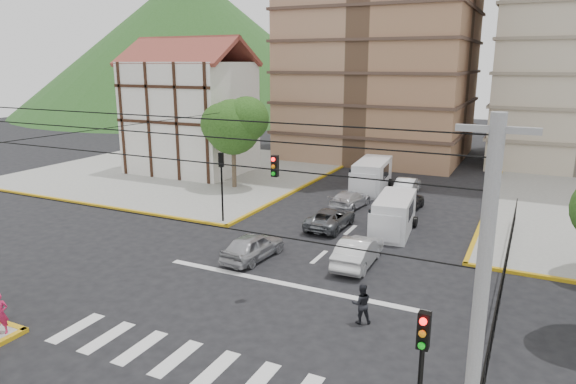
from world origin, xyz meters
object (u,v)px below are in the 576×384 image
Objects in this scene: traffic_light_se at (421,369)px; car_white_front_right at (358,251)px; traffic_light_nw at (222,175)px; pedestrian_sw_corner at (0,313)px; van_left_lane at (371,177)px; van_right_lane at (393,216)px; car_silver_front_left at (253,246)px; pedestrian_crosswalk at (361,304)px.

traffic_light_se is 0.99× the size of car_white_front_right.
traffic_light_nw is 2.76× the size of pedestrian_sw_corner.
traffic_light_se is 29.18m from van_left_lane.
car_white_front_right is at bearing -99.17° from van_right_lane.
car_silver_front_left is 11.81m from pedestrian_sw_corner.
car_white_front_right is 6.00m from pedestrian_crosswalk.
traffic_light_nw is (-15.60, 15.60, 0.00)m from traffic_light_se.
traffic_light_se is 0.86× the size of van_right_lane.
van_left_lane is at bearing 62.89° from traffic_light_nw.
van_left_lane is at bearing -101.58° from pedestrian_crosswalk.
traffic_light_se is 15.65m from car_silver_front_left.
traffic_light_se is at bearing 89.73° from pedestrian_crosswalk.
car_silver_front_left is 8.23m from pedestrian_crosswalk.
pedestrian_sw_corner is 13.59m from pedestrian_crosswalk.
van_right_lane reaches higher than pedestrian_crosswalk.
traffic_light_se is 2.76× the size of pedestrian_sw_corner.
pedestrian_sw_corner is at bearing -124.88° from van_right_lane.
pedestrian_crosswalk is at bearing -35.59° from traffic_light_nw.
van_left_lane reaches higher than car_silver_front_left.
van_right_lane is 9.08m from car_silver_front_left.
van_right_lane reaches higher than pedestrian_sw_corner.
traffic_light_nw is 13.53m from van_left_lane.
car_white_front_right is 2.79× the size of pedestrian_sw_corner.
traffic_light_se is 14.08m from car_white_front_right.
car_silver_front_left is at bearing 134.35° from traffic_light_se.
traffic_light_nw reaches higher than van_left_lane.
pedestrian_sw_corner reaches higher than pedestrian_crosswalk.
car_silver_front_left is (4.79, -4.54, -2.41)m from traffic_light_nw.
van_right_lane is 5.61m from car_white_front_right.
traffic_light_nw is 10.82m from van_right_lane.
car_silver_front_left is (-1.31, -16.47, -0.51)m from van_left_lane.
van_left_lane is 1.39× the size of car_silver_front_left.
traffic_light_se and traffic_light_nw have the same top height.
van_right_lane is (-5.31, 18.27, -2.03)m from traffic_light_se.
traffic_light_nw is 2.70× the size of pedestrian_crosswalk.
traffic_light_se reaches higher than pedestrian_crosswalk.
pedestrian_crosswalk is at bearing 156.30° from car_silver_front_left.
pedestrian_sw_corner reaches higher than car_silver_front_left.
van_left_lane is at bearing 39.87° from pedestrian_sw_corner.
traffic_light_se is at bearing 112.22° from car_white_front_right.
traffic_light_se is 2.70× the size of pedestrian_crosswalk.
traffic_light_nw is 0.86× the size of van_right_lane.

